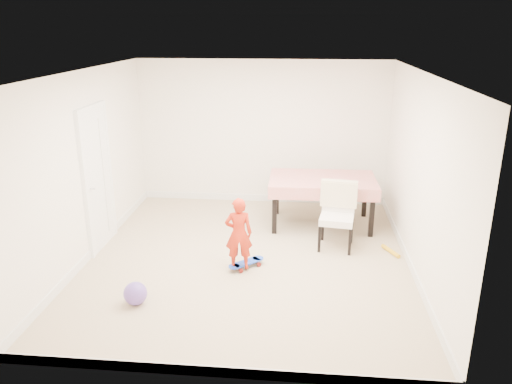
# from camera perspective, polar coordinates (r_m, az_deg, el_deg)

# --- Properties ---
(ground) EXTENTS (5.00, 5.00, 0.00)m
(ground) POSITION_cam_1_polar(r_m,az_deg,el_deg) (7.14, -0.96, -7.73)
(ground) COLOR tan
(ground) RESTS_ON ground
(ceiling) EXTENTS (4.50, 5.00, 0.04)m
(ceiling) POSITION_cam_1_polar(r_m,az_deg,el_deg) (6.42, -1.09, 13.35)
(ceiling) COLOR white
(ceiling) RESTS_ON wall_back
(wall_back) EXTENTS (4.50, 0.04, 2.60)m
(wall_back) POSITION_cam_1_polar(r_m,az_deg,el_deg) (9.06, 0.75, 6.73)
(wall_back) COLOR white
(wall_back) RESTS_ON ground
(wall_front) EXTENTS (4.50, 0.04, 2.60)m
(wall_front) POSITION_cam_1_polar(r_m,az_deg,el_deg) (4.37, -4.70, -6.84)
(wall_front) COLOR white
(wall_front) RESTS_ON ground
(wall_left) EXTENTS (0.04, 5.00, 2.60)m
(wall_left) POSITION_cam_1_polar(r_m,az_deg,el_deg) (7.26, -18.82, 2.68)
(wall_left) COLOR white
(wall_left) RESTS_ON ground
(wall_right) EXTENTS (0.04, 5.00, 2.60)m
(wall_right) POSITION_cam_1_polar(r_m,az_deg,el_deg) (6.79, 18.03, 1.71)
(wall_right) COLOR white
(wall_right) RESTS_ON ground
(door) EXTENTS (0.11, 0.94, 2.11)m
(door) POSITION_cam_1_polar(r_m,az_deg,el_deg) (7.59, -17.66, 1.31)
(door) COLOR white
(door) RESTS_ON ground
(baseboard_back) EXTENTS (4.50, 0.02, 0.12)m
(baseboard_back) POSITION_cam_1_polar(r_m,az_deg,el_deg) (9.41, 0.72, -0.67)
(baseboard_back) COLOR white
(baseboard_back) RESTS_ON ground
(baseboard_front) EXTENTS (4.50, 0.02, 0.12)m
(baseboard_front) POSITION_cam_1_polar(r_m,az_deg,el_deg) (5.02, -4.33, -19.78)
(baseboard_front) COLOR white
(baseboard_front) RESTS_ON ground
(baseboard_left) EXTENTS (0.02, 5.00, 0.12)m
(baseboard_left) POSITION_cam_1_polar(r_m,az_deg,el_deg) (7.67, -17.93, -6.25)
(baseboard_left) COLOR white
(baseboard_left) RESTS_ON ground
(baseboard_right) EXTENTS (0.02, 5.00, 0.12)m
(baseboard_right) POSITION_cam_1_polar(r_m,az_deg,el_deg) (7.24, 17.12, -7.72)
(baseboard_right) COLOR white
(baseboard_right) RESTS_ON ground
(dining_table) EXTENTS (1.72, 1.09, 0.80)m
(dining_table) POSITION_cam_1_polar(r_m,az_deg,el_deg) (8.27, 7.52, -1.08)
(dining_table) COLOR #BC120A
(dining_table) RESTS_ON ground
(dining_chair) EXTENTS (0.62, 0.69, 0.99)m
(dining_chair) POSITION_cam_1_polar(r_m,az_deg,el_deg) (7.42, 9.23, -2.79)
(dining_chair) COLOR silver
(dining_chair) RESTS_ON ground
(skateboard) EXTENTS (0.55, 0.53, 0.08)m
(skateboard) POSITION_cam_1_polar(r_m,az_deg,el_deg) (6.91, -1.12, -8.29)
(skateboard) COLOR blue
(skateboard) RESTS_ON ground
(child) EXTENTS (0.40, 0.30, 1.00)m
(child) POSITION_cam_1_polar(r_m,az_deg,el_deg) (6.64, -1.99, -5.06)
(child) COLOR red
(child) RESTS_ON ground
(balloon) EXTENTS (0.28, 0.28, 0.28)m
(balloon) POSITION_cam_1_polar(r_m,az_deg,el_deg) (6.20, -13.63, -11.20)
(balloon) COLOR #6749B0
(balloon) RESTS_ON ground
(foam_toy) EXTENTS (0.23, 0.39, 0.06)m
(foam_toy) POSITION_cam_1_polar(r_m,az_deg,el_deg) (7.58, 15.13, -6.53)
(foam_toy) COLOR gold
(foam_toy) RESTS_ON ground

